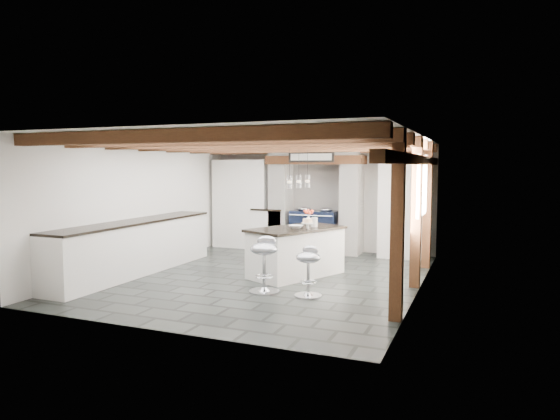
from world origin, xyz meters
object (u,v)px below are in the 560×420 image
at_px(range_cooker, 315,230).
at_px(bar_stool_near, 309,265).
at_px(kitchen_island, 296,251).
at_px(bar_stool_far, 264,258).

distance_m(range_cooker, bar_stool_near, 3.79).
relative_size(range_cooker, kitchen_island, 0.53).
bearing_deg(bar_stool_far, bar_stool_near, -23.04).
bearing_deg(range_cooker, bar_stool_near, -73.33).
xyz_separation_m(kitchen_island, bar_stool_near, (0.64, -1.22, 0.03)).
relative_size(range_cooker, bar_stool_far, 1.20).
bearing_deg(kitchen_island, bar_stool_near, -37.60).
xyz_separation_m(kitchen_island, bar_stool_far, (-0.04, -1.24, 0.09)).
xyz_separation_m(range_cooker, bar_stool_far, (0.41, -3.65, 0.05)).
bearing_deg(bar_stool_near, range_cooker, 113.92).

